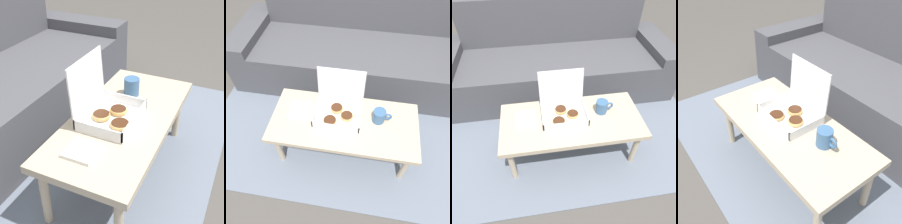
# 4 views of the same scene
# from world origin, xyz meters

# --- Properties ---
(ground_plane) EXTENTS (12.00, 12.00, 0.00)m
(ground_plane) POSITION_xyz_m (0.00, 0.00, 0.00)
(ground_plane) COLOR #514C47
(area_rug) EXTENTS (2.57, 1.91, 0.01)m
(area_rug) POSITION_xyz_m (0.00, 0.30, 0.01)
(area_rug) COLOR slate
(area_rug) RESTS_ON ground_plane
(couch) EXTENTS (2.45, 0.88, 0.93)m
(couch) POSITION_xyz_m (0.00, 0.84, 0.31)
(couch) COLOR #4C4C51
(couch) RESTS_ON ground_plane
(coffee_table) EXTENTS (1.10, 0.51, 0.40)m
(coffee_table) POSITION_xyz_m (0.00, -0.13, 0.36)
(coffee_table) COLOR #C6B293
(coffee_table) RESTS_ON ground_plane
(pastry_box) EXTENTS (0.35, 0.29, 0.33)m
(pastry_box) POSITION_xyz_m (-0.05, -0.06, 0.46)
(pastry_box) COLOR white
(pastry_box) RESTS_ON coffee_table
(coffee_mug) EXTENTS (0.14, 0.09, 0.11)m
(coffee_mug) POSITION_xyz_m (0.25, -0.08, 0.45)
(coffee_mug) COLOR #3D6693
(coffee_mug) RESTS_ON coffee_table
(napkin_stack) EXTENTS (0.15, 0.15, 0.02)m
(napkin_stack) POSITION_xyz_m (-0.35, -0.08, 0.41)
(napkin_stack) COLOR white
(napkin_stack) RESTS_ON coffee_table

